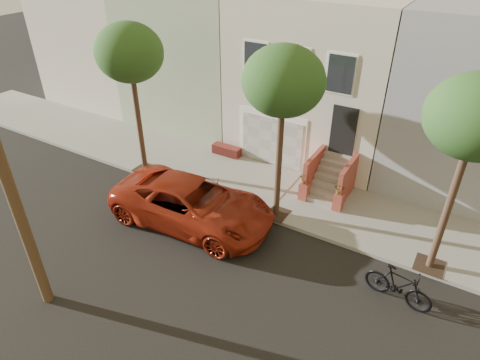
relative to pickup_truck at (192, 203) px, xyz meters
The scene contains 8 objects.
ground 2.66m from the pickup_truck, 53.46° to the right, with size 90.00×90.00×0.00m, color black.
sidewalk 3.73m from the pickup_truck, 65.73° to the left, with size 40.00×3.70×0.15m, color gray.
house_row 9.70m from the pickup_truck, 80.70° to the left, with size 33.10×11.70×7.00m.
tree_left 6.24m from the pickup_truck, 154.87° to the left, with size 2.70×2.57×6.30m.
tree_mid 5.41m from the pickup_truck, 36.89° to the left, with size 2.70×2.57×6.30m.
tree_right 9.33m from the pickup_truck, 13.20° to the left, with size 2.70×2.57×6.30m.
pickup_truck is the anchor object (origin of this frame).
motorcycle 7.38m from the pickup_truck, ahead, with size 0.56×1.99×1.20m, color black.
Camera 1 is at (6.29, -7.68, 9.55)m, focal length 31.07 mm.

